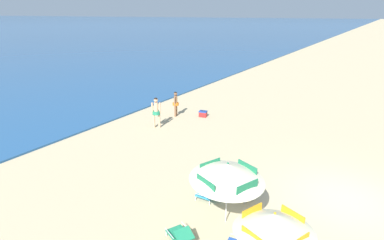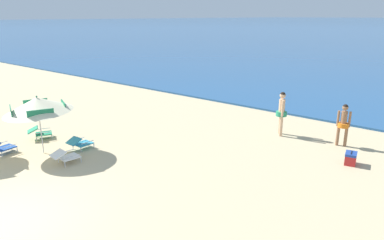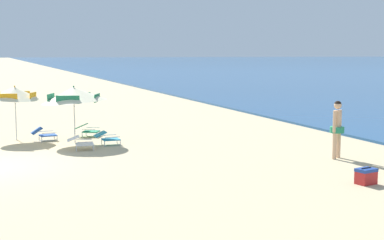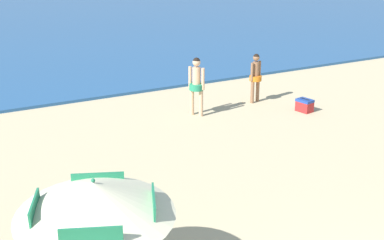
# 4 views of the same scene
# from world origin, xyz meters

# --- Properties ---
(beach_umbrella_striped_main) EXTENTS (3.06, 3.07, 2.14)m
(beach_umbrella_striped_main) POSITION_xyz_m (-3.41, 3.18, 1.79)
(beach_umbrella_striped_main) COLOR silver
(beach_umbrella_striped_main) RESTS_ON ground
(beach_umbrella_striped_second) EXTENTS (2.69, 2.68, 2.08)m
(beach_umbrella_striped_second) POSITION_xyz_m (-5.02, 1.21, 1.79)
(beach_umbrella_striped_second) COLOR silver
(beach_umbrella_striped_second) RESTS_ON ground
(lounge_chair_under_umbrella) EXTENTS (0.87, 1.02, 0.51)m
(lounge_chair_under_umbrella) POSITION_xyz_m (-4.96, 3.90, 0.27)
(lounge_chair_under_umbrella) COLOR #1E7F56
(lounge_chair_under_umbrella) RESTS_ON ground
(lounge_chair_beside_umbrella) EXTENTS (0.60, 0.90, 0.51)m
(lounge_chair_beside_umbrella) POSITION_xyz_m (-2.66, 4.21, 0.28)
(lounge_chair_beside_umbrella) COLOR teal
(lounge_chair_beside_umbrella) RESTS_ON ground
(lounge_chair_facing_sea) EXTENTS (0.64, 0.95, 0.52)m
(lounge_chair_facing_sea) POSITION_xyz_m (-4.46, 2.18, 0.27)
(lounge_chair_facing_sea) COLOR #1E4799
(lounge_chair_facing_sea) RESTS_ON ground
(lounge_chair_spare_folded) EXTENTS (0.64, 0.93, 0.51)m
(lounge_chair_spare_folded) POSITION_xyz_m (-1.92, 3.16, 0.28)
(lounge_chair_spare_folded) COLOR white
(lounge_chair_spare_folded) RESTS_ON ground
(person_standing_beside) EXTENTS (0.44, 0.47, 1.81)m
(person_standing_beside) POSITION_xyz_m (2.30, 10.45, 1.05)
(person_standing_beside) COLOR #D8A87F
(person_standing_beside) RESTS_ON ground
(cooler_box) EXTENTS (0.44, 0.55, 0.43)m
(cooler_box) POSITION_xyz_m (5.46, 9.15, 0.20)
(cooler_box) COLOR red
(cooler_box) RESTS_ON ground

